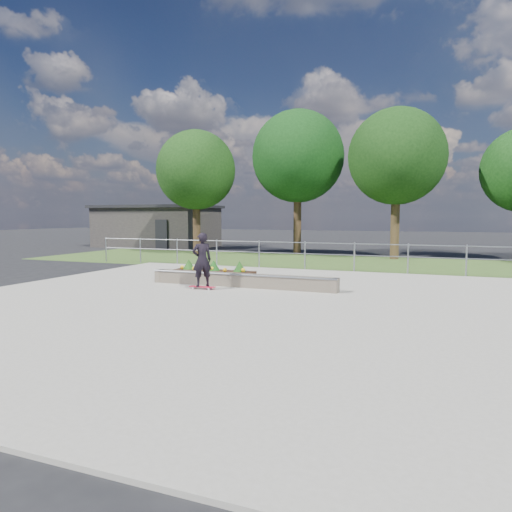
# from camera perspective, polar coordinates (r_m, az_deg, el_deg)

# --- Properties ---
(ground) EXTENTS (120.00, 120.00, 0.00)m
(ground) POSITION_cam_1_polar(r_m,az_deg,el_deg) (11.76, -3.59, -5.91)
(ground) COLOR black
(ground) RESTS_ON ground
(grass_verge) EXTENTS (30.00, 8.00, 0.02)m
(grass_verge) POSITION_cam_1_polar(r_m,az_deg,el_deg) (22.13, 8.49, -0.80)
(grass_verge) COLOR #334E1F
(grass_verge) RESTS_ON ground
(concrete_slab) EXTENTS (15.00, 15.00, 0.06)m
(concrete_slab) POSITION_cam_1_polar(r_m,az_deg,el_deg) (11.76, -3.59, -5.77)
(concrete_slab) COLOR gray
(concrete_slab) RESTS_ON ground
(fence) EXTENTS (20.06, 0.06, 1.20)m
(fence) POSITION_cam_1_polar(r_m,az_deg,el_deg) (18.68, 6.13, 0.50)
(fence) COLOR #919498
(fence) RESTS_ON ground
(building) EXTENTS (8.40, 5.40, 3.00)m
(building) POSITION_cam_1_polar(r_m,az_deg,el_deg) (34.16, -12.24, 3.69)
(building) COLOR #2A2725
(building) RESTS_ON ground
(tree_far_left) EXTENTS (4.55, 4.55, 7.15)m
(tree_far_left) POSITION_cam_1_polar(r_m,az_deg,el_deg) (26.90, -7.51, 10.57)
(tree_far_left) COLOR #301F13
(tree_far_left) RESTS_ON ground
(tree_mid_left) EXTENTS (5.25, 5.25, 8.25)m
(tree_mid_left) POSITION_cam_1_polar(r_m,az_deg,el_deg) (26.73, 5.26, 12.25)
(tree_mid_left) COLOR #322014
(tree_mid_left) RESTS_ON ground
(tree_mid_right) EXTENTS (4.90, 4.90, 7.70)m
(tree_mid_right) POSITION_cam_1_polar(r_m,az_deg,el_deg) (24.73, 17.19, 11.76)
(tree_mid_right) COLOR #362615
(tree_mid_right) RESTS_ON ground
(grind_ledge) EXTENTS (6.00, 0.44, 0.43)m
(grind_ledge) POSITION_cam_1_polar(r_m,az_deg,el_deg) (14.03, -1.86, -3.04)
(grind_ledge) COLOR brown
(grind_ledge) RESTS_ON concrete_slab
(planter_bed) EXTENTS (3.00, 1.20, 0.61)m
(planter_bed) POSITION_cam_1_polar(r_m,az_deg,el_deg) (16.06, -5.64, -2.11)
(planter_bed) COLOR black
(planter_bed) RESTS_ON concrete_slab
(skateboarder) EXTENTS (0.80, 0.68, 1.68)m
(skateboarder) POSITION_cam_1_polar(r_m,az_deg,el_deg) (13.58, -6.76, -0.50)
(skateboarder) COLOR silver
(skateboarder) RESTS_ON concrete_slab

